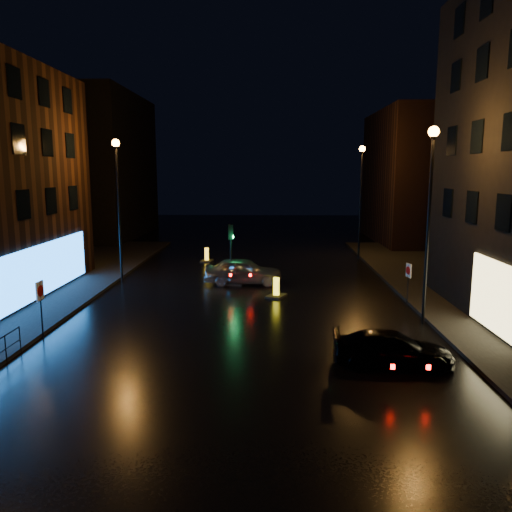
# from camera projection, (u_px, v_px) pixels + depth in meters

# --- Properties ---
(ground) EXTENTS (120.00, 120.00, 0.00)m
(ground) POSITION_uv_depth(u_px,v_px,m) (235.00, 377.00, 16.07)
(ground) COLOR black
(ground) RESTS_ON ground
(building_far_left) EXTENTS (8.00, 16.00, 14.00)m
(building_far_left) POSITION_uv_depth(u_px,v_px,m) (99.00, 167.00, 49.81)
(building_far_left) COLOR black
(building_far_left) RESTS_ON ground
(building_far_right) EXTENTS (8.00, 14.00, 12.00)m
(building_far_right) POSITION_uv_depth(u_px,v_px,m) (420.00, 177.00, 46.20)
(building_far_right) COLOR black
(building_far_right) RESTS_ON ground
(street_lamp_lfar) EXTENTS (0.44, 0.44, 8.37)m
(street_lamp_lfar) POSITION_uv_depth(u_px,v_px,m) (118.00, 188.00, 29.14)
(street_lamp_lfar) COLOR black
(street_lamp_lfar) RESTS_ON ground
(street_lamp_rnear) EXTENTS (0.44, 0.44, 8.37)m
(street_lamp_rnear) POSITION_uv_depth(u_px,v_px,m) (430.00, 195.00, 20.84)
(street_lamp_rnear) COLOR black
(street_lamp_rnear) RESTS_ON ground
(street_lamp_rfar) EXTENTS (0.44, 0.44, 8.37)m
(street_lamp_rfar) POSITION_uv_depth(u_px,v_px,m) (361.00, 185.00, 36.61)
(street_lamp_rfar) COLOR black
(street_lamp_rfar) RESTS_ON ground
(traffic_signal) EXTENTS (1.40, 2.40, 3.45)m
(traffic_signal) POSITION_uv_depth(u_px,v_px,m) (231.00, 274.00, 29.82)
(traffic_signal) COLOR black
(traffic_signal) RESTS_ON ground
(silver_hatchback) EXTENTS (4.53, 1.83, 1.54)m
(silver_hatchback) POSITION_uv_depth(u_px,v_px,m) (243.00, 271.00, 29.22)
(silver_hatchback) COLOR #B7B8BF
(silver_hatchback) RESTS_ON ground
(dark_sedan) EXTENTS (4.17, 1.97, 1.18)m
(dark_sedan) POSITION_uv_depth(u_px,v_px,m) (392.00, 349.00, 16.90)
(dark_sedan) COLOR black
(dark_sedan) RESTS_ON ground
(bollard_near) EXTENTS (1.22, 1.41, 1.04)m
(bollard_near) POSITION_uv_depth(u_px,v_px,m) (276.00, 293.00, 26.28)
(bollard_near) COLOR black
(bollard_near) RESTS_ON ground
(bollard_far) EXTENTS (0.88, 1.22, 1.01)m
(bollard_far) POSITION_uv_depth(u_px,v_px,m) (207.00, 258.00, 36.60)
(bollard_far) COLOR black
(bollard_far) RESTS_ON ground
(road_sign_left) EXTENTS (0.08, 0.56, 2.30)m
(road_sign_left) POSITION_uv_depth(u_px,v_px,m) (40.00, 296.00, 19.54)
(road_sign_left) COLOR black
(road_sign_left) RESTS_ON ground
(road_sign_right) EXTENTS (0.15, 0.51, 2.11)m
(road_sign_right) POSITION_uv_depth(u_px,v_px,m) (408.00, 274.00, 24.39)
(road_sign_right) COLOR black
(road_sign_right) RESTS_ON ground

